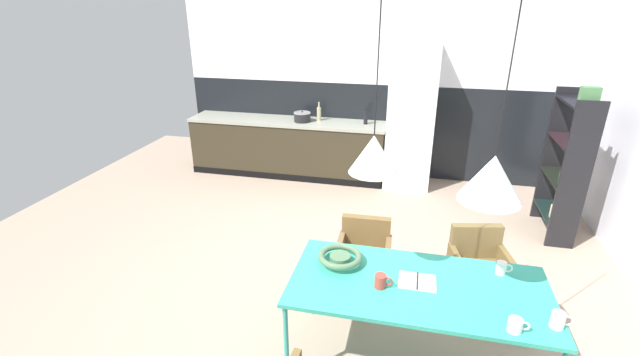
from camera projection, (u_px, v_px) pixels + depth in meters
ground_plane at (330, 299)px, 4.08m from camera, size 8.87×8.87×0.00m
back_wall_splashback_dark at (373, 130)px, 6.82m from camera, size 6.00×0.12×1.44m
back_wall_panel_upper at (378, 34)px, 6.27m from camera, size 6.00×0.12×1.44m
kitchen_counter at (288, 147)px, 6.88m from camera, size 3.10×0.63×0.89m
refrigerator_column at (411, 117)px, 6.25m from camera, size 0.67×0.60×2.10m
dining_table at (418, 289)px, 3.10m from camera, size 1.84×0.87×0.74m
armchair_near_window at (364, 248)px, 4.00m from camera, size 0.50×0.48×0.75m
armchair_corner_seat at (478, 258)px, 3.85m from camera, size 0.57×0.56×0.76m
fruit_bowl at (340, 257)px, 3.31m from camera, size 0.34×0.34×0.08m
open_book at (417, 282)px, 3.10m from camera, size 0.26×0.21×0.02m
mug_white_ceramic at (502, 268)px, 3.18m from camera, size 0.12×0.07×0.10m
mug_tall_blue at (381, 281)px, 3.03m from camera, size 0.13×0.08×0.10m
mug_dark_espresso at (558, 320)px, 2.66m from camera, size 0.13×0.09×0.11m
mug_short_terracotta at (516, 325)px, 2.63m from camera, size 0.13×0.09×0.09m
cooking_pot at (302, 117)px, 6.60m from camera, size 0.26×0.26×0.17m
bottle_wine_green at (366, 117)px, 6.45m from camera, size 0.06×0.06×0.27m
bottle_oil_tall at (319, 113)px, 6.65m from camera, size 0.07×0.07×0.29m
open_shelf_unit at (566, 163)px, 4.91m from camera, size 0.30×0.79×1.81m
pendant_lamp_over_table_near at (373, 154)px, 2.78m from camera, size 0.32×0.32×1.25m
pendant_lamp_over_table_far at (492, 178)px, 2.64m from camera, size 0.39×0.39×1.37m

